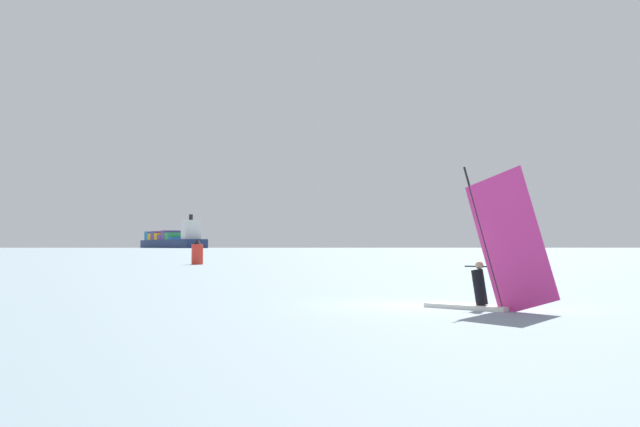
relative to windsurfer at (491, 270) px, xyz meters
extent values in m
plane|color=gray|center=(-1.84, 1.53, -1.08)|extent=(4000.00, 4000.00, 0.00)
cube|color=white|center=(-0.52, 0.47, -1.02)|extent=(2.31, 2.19, 0.12)
cylinder|color=black|center=(-0.17, 0.15, 0.93)|extent=(0.93, 0.85, 3.80)
cube|color=#D8338C|center=(0.44, -0.40, 0.77)|extent=(2.03, 1.86, 3.96)
cylinder|color=black|center=(0.05, -0.05, 0.09)|extent=(1.31, 1.20, 0.04)
cylinder|color=black|center=(-0.26, 0.24, -0.48)|extent=(0.57, 0.56, 1.00)
sphere|color=tan|center=(-0.26, 0.24, 0.12)|extent=(0.22, 0.22, 0.22)
cube|color=navy|center=(-182.91, 814.51, 3.54)|extent=(107.25, 168.85, 9.23)
cube|color=silver|center=(-149.65, 754.50, 18.14)|extent=(22.25, 22.05, 19.97)
cylinder|color=black|center=(-149.65, 754.50, 31.13)|extent=(4.00, 4.00, 6.00)
cube|color=#1E66AD|center=(-169.57, 790.43, 9.45)|extent=(23.87, 20.86, 2.60)
cube|color=#2D8C47|center=(-176.35, 802.67, 12.05)|extent=(23.87, 20.86, 7.80)
cube|color=#59388C|center=(-183.13, 814.91, 13.35)|extent=(23.87, 20.86, 10.40)
cube|color=#59388C|center=(-189.92, 827.15, 10.75)|extent=(23.87, 20.86, 5.20)
cube|color=gold|center=(-196.70, 839.39, 12.05)|extent=(23.87, 20.86, 7.80)
cube|color=#59388C|center=(-203.48, 851.63, 13.35)|extent=(23.87, 20.86, 10.40)
cube|color=gold|center=(-210.26, 863.86, 12.05)|extent=(23.87, 20.86, 7.80)
cube|color=#1E66AD|center=(-217.04, 876.10, 13.35)|extent=(23.87, 20.86, 10.40)
cylinder|color=red|center=(-16.91, 50.48, -0.12)|extent=(1.09, 1.09, 1.92)
cone|color=black|center=(-16.91, 50.48, 1.09)|extent=(0.76, 0.76, 0.50)
camera|label=1|loc=(-4.31, -20.04, 0.63)|focal=41.81mm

